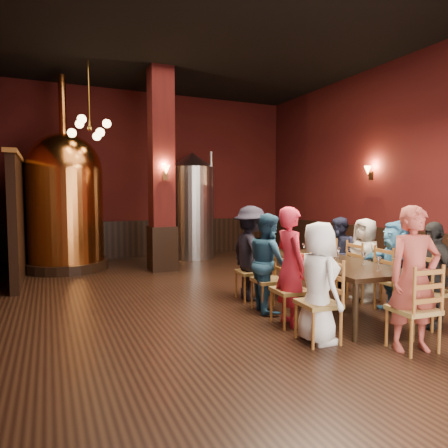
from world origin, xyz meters
name	(u,v)px	position (x,y,z in m)	size (l,w,h in m)	color
room	(224,161)	(0.00, 0.00, 2.25)	(10.00, 10.02, 4.50)	black
wainscot_right	(400,254)	(3.96, 0.00, 0.50)	(0.08, 9.90, 1.00)	black
wainscot_back	(152,238)	(0.00, 4.96, 0.50)	(7.90, 0.08, 1.00)	black
column	(161,171)	(-0.30, 2.80, 2.25)	(0.58, 0.58, 4.50)	#46120F
partition	(19,220)	(-3.20, 3.20, 1.20)	(0.22, 3.50, 2.40)	black
pendant_cluster	(90,128)	(-1.80, 2.90, 3.10)	(0.90, 0.90, 1.70)	#A57226
sconce_wall	(371,172)	(3.90, 0.80, 2.20)	(0.20, 0.20, 0.36)	black
sconce_column	(165,172)	(-0.30, 2.50, 2.20)	(0.20, 0.20, 0.36)	black
dining_table	(331,265)	(1.11, -1.35, 0.69)	(1.20, 2.47, 0.75)	black
chair_0	(318,303)	(0.18, -2.28, 0.46)	(0.46, 0.46, 0.92)	brown
person_0	(319,282)	(0.18, -2.28, 0.70)	(0.68, 0.44, 1.40)	white
chair_1	(290,290)	(0.23, -1.61, 0.46)	(0.46, 0.46, 0.92)	brown
person_1	(290,266)	(0.23, -1.61, 0.78)	(0.57, 0.37, 1.55)	red
chair_2	(268,280)	(0.29, -0.95, 0.46)	(0.46, 0.46, 0.92)	brown
person_2	(269,262)	(0.29, -0.95, 0.72)	(0.70, 0.34, 1.44)	navy
chair_3	(251,272)	(0.34, -0.28, 0.46)	(0.46, 0.46, 0.92)	brown
person_3	(251,253)	(0.34, -0.28, 0.77)	(0.99, 0.57, 1.53)	black
chair_4	(432,291)	(1.87, -2.42, 0.46)	(0.46, 0.46, 0.92)	brown
person_4	(433,274)	(1.87, -2.42, 0.68)	(0.80, 0.33, 1.37)	black
chair_5	(394,281)	(1.93, -1.75, 0.46)	(0.46, 0.46, 0.92)	brown
person_5	(395,266)	(1.93, -1.75, 0.67)	(1.24, 0.40, 1.34)	teal
chair_6	(364,272)	(1.98, -1.09, 0.46)	(0.46, 0.46, 0.92)	brown
person_6	(365,260)	(1.98, -1.09, 0.67)	(0.65, 0.42, 1.33)	#B3AC9E
chair_7	(339,265)	(2.04, -0.43, 0.46)	(0.46, 0.46, 0.92)	brown
person_7	(340,254)	(2.04, -0.43, 0.66)	(0.64, 0.32, 1.32)	#181B31
chair_8	(413,309)	(0.98, -2.90, 0.46)	(0.46, 0.46, 0.92)	brown
person_8	(414,279)	(0.98, -2.90, 0.80)	(0.58, 0.38, 1.59)	brown
copper_kettle	(65,200)	(-2.28, 3.77, 1.59)	(2.14, 2.14, 4.37)	black
steel_vessel	(193,205)	(0.94, 4.24, 1.42)	(1.52, 1.52, 2.84)	#B2B2B7
rose_vase	(292,239)	(1.08, -0.35, 0.97)	(0.20, 0.20, 0.34)	white
wine_glass_0	(315,251)	(1.14, -0.91, 0.83)	(0.07, 0.07, 0.17)	white
wine_glass_1	(364,259)	(1.29, -1.80, 0.83)	(0.07, 0.07, 0.17)	white
wine_glass_2	(321,252)	(1.13, -1.07, 0.83)	(0.07, 0.07, 0.17)	white
wine_glass_3	(317,249)	(1.33, -0.72, 0.83)	(0.07, 0.07, 0.17)	white
wine_glass_4	(339,253)	(1.31, -1.26, 0.83)	(0.07, 0.07, 0.17)	white
wine_glass_5	(396,265)	(1.30, -2.35, 0.83)	(0.07, 0.07, 0.17)	white
wine_glass_6	(333,257)	(1.00, -1.52, 0.83)	(0.07, 0.07, 0.17)	white
wine_glass_7	(379,264)	(1.17, -2.19, 0.83)	(0.07, 0.07, 0.17)	white
wine_glass_8	(334,252)	(1.31, -1.16, 0.83)	(0.07, 0.07, 0.17)	white
wine_glass_9	(304,249)	(1.14, -0.63, 0.83)	(0.07, 0.07, 0.17)	white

